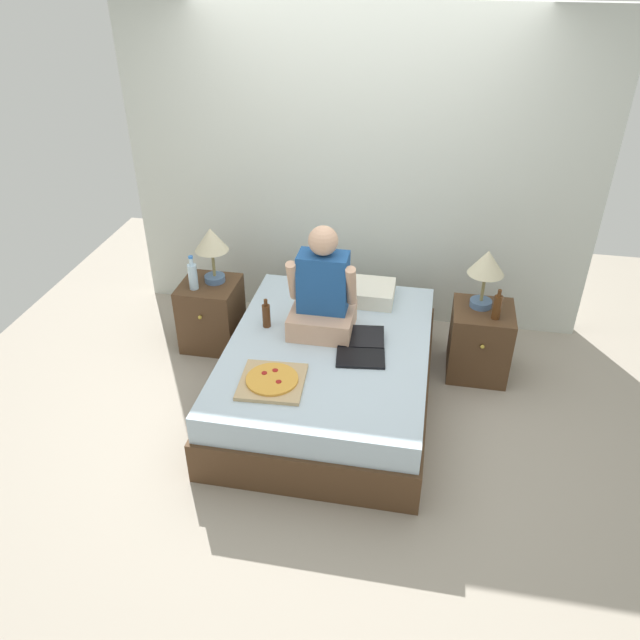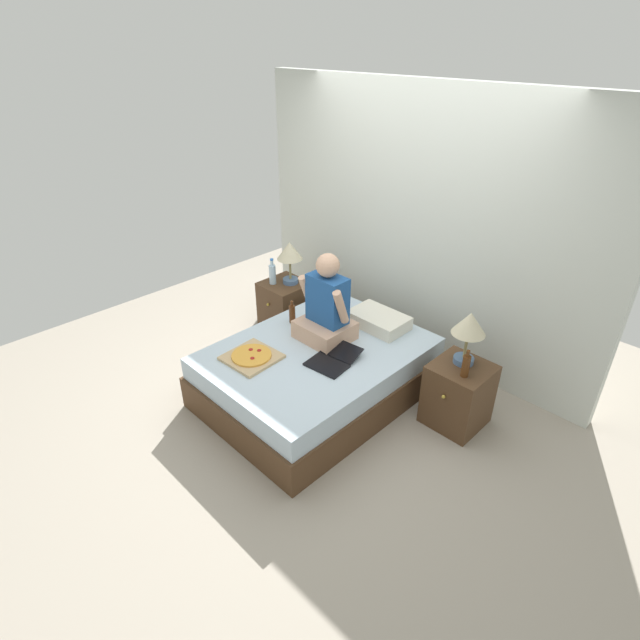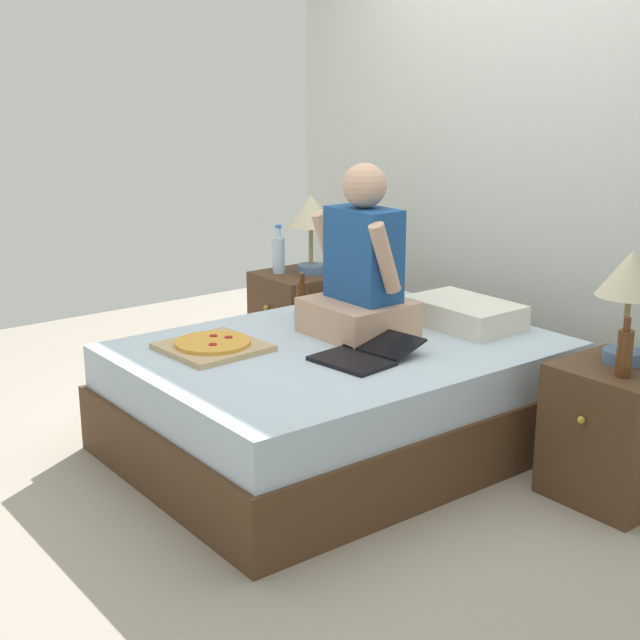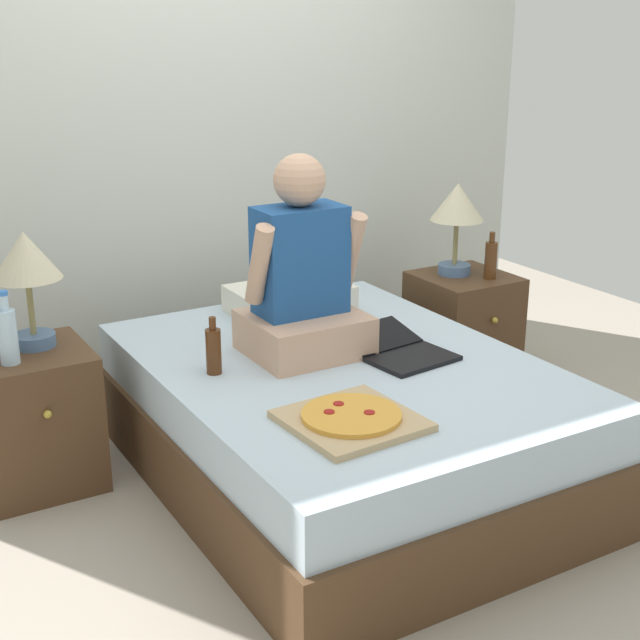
% 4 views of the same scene
% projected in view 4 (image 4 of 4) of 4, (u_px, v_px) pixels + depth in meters
% --- Properties ---
extents(ground_plane, '(5.75, 5.75, 0.00)m').
position_uv_depth(ground_plane, '(342.00, 476.00, 3.58)').
color(ground_plane, '#9E9384').
extents(wall_back, '(3.75, 0.12, 2.50)m').
position_uv_depth(wall_back, '(201.00, 129.00, 4.25)').
color(wall_back, silver).
rests_on(wall_back, ground).
extents(bed, '(1.40, 1.88, 0.49)m').
position_uv_depth(bed, '(342.00, 421.00, 3.51)').
color(bed, '#4C331E').
rests_on(bed, ground).
extents(nightstand_left, '(0.44, 0.47, 0.55)m').
position_uv_depth(nightstand_left, '(35.00, 418.00, 3.45)').
color(nightstand_left, '#4C331E').
rests_on(nightstand_left, ground).
extents(lamp_on_left_nightstand, '(0.26, 0.26, 0.45)m').
position_uv_depth(lamp_on_left_nightstand, '(26.00, 264.00, 3.32)').
color(lamp_on_left_nightstand, '#4C6B93').
rests_on(lamp_on_left_nightstand, nightstand_left).
extents(water_bottle, '(0.07, 0.07, 0.28)m').
position_uv_depth(water_bottle, '(8.00, 335.00, 3.21)').
color(water_bottle, silver).
rests_on(water_bottle, nightstand_left).
extents(nightstand_right, '(0.44, 0.47, 0.55)m').
position_uv_depth(nightstand_right, '(462.00, 328.00, 4.46)').
color(nightstand_right, '#4C331E').
rests_on(nightstand_right, ground).
extents(lamp_on_right_nightstand, '(0.26, 0.26, 0.45)m').
position_uv_depth(lamp_on_right_nightstand, '(457.00, 209.00, 4.29)').
color(lamp_on_right_nightstand, '#4C6B93').
rests_on(lamp_on_right_nightstand, nightstand_right).
extents(beer_bottle, '(0.06, 0.06, 0.23)m').
position_uv_depth(beer_bottle, '(491.00, 259.00, 4.29)').
color(beer_bottle, '#512D14').
rests_on(beer_bottle, nightstand_right).
extents(pillow, '(0.52, 0.34, 0.12)m').
position_uv_depth(pillow, '(290.00, 299.00, 4.01)').
color(pillow, silver).
rests_on(pillow, bed).
extents(person_seated, '(0.47, 0.40, 0.78)m').
position_uv_depth(person_seated, '(302.00, 282.00, 3.45)').
color(person_seated, tan).
rests_on(person_seated, bed).
extents(laptop, '(0.36, 0.45, 0.07)m').
position_uv_depth(laptop, '(401.00, 351.00, 3.48)').
color(laptop, black).
rests_on(laptop, bed).
extents(pizza_box, '(0.42, 0.42, 0.05)m').
position_uv_depth(pizza_box, '(351.00, 419.00, 2.89)').
color(pizza_box, tan).
rests_on(pizza_box, bed).
extents(beer_bottle_on_bed, '(0.06, 0.06, 0.22)m').
position_uv_depth(beer_bottle_on_bed, '(213.00, 350.00, 3.29)').
color(beer_bottle_on_bed, '#4C2811').
rests_on(beer_bottle_on_bed, bed).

